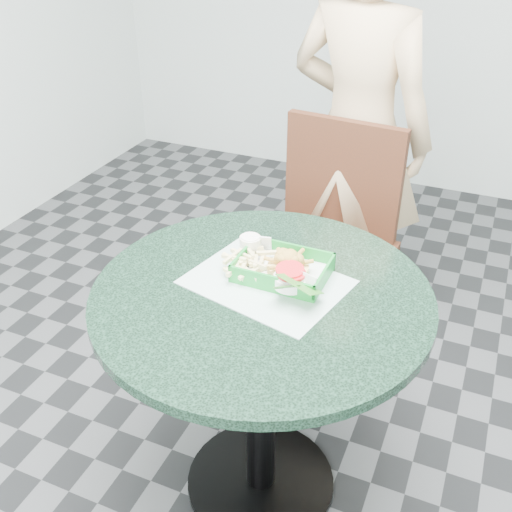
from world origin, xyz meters
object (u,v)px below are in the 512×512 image
at_px(crab_sandwich, 288,268).
at_px(diner_person, 360,115).
at_px(food_basket, 282,277).
at_px(sauce_ramekin, 250,248).
at_px(dining_chair, 331,229).
at_px(cafe_table, 261,346).

bearing_deg(crab_sandwich, diner_person, 94.08).
xyz_separation_m(diner_person, food_basket, (0.05, -0.96, -0.14)).
xyz_separation_m(crab_sandwich, sauce_ramekin, (-0.13, 0.05, 0.00)).
height_order(dining_chair, crab_sandwich, dining_chair).
bearing_deg(cafe_table, crab_sandwich, 65.42).
height_order(cafe_table, crab_sandwich, crab_sandwich).
bearing_deg(dining_chair, crab_sandwich, -77.90).
xyz_separation_m(cafe_table, crab_sandwich, (0.04, 0.09, 0.22)).
height_order(diner_person, crab_sandwich, diner_person).
relative_size(diner_person, crab_sandwich, 16.24).
relative_size(cafe_table, dining_chair, 0.96).
height_order(food_basket, sauce_ramekin, sauce_ramekin).
distance_m(crab_sandwich, sauce_ramekin, 0.14).
distance_m(cafe_table, crab_sandwich, 0.24).
xyz_separation_m(cafe_table, diner_person, (-0.03, 1.05, 0.33)).
xyz_separation_m(food_basket, sauce_ramekin, (-0.12, 0.05, 0.03)).
relative_size(cafe_table, sauce_ramekin, 14.85).
distance_m(cafe_table, sauce_ramekin, 0.28).
bearing_deg(cafe_table, food_basket, 73.36).
height_order(crab_sandwich, sauce_ramekin, crab_sandwich).
relative_size(diner_person, sauce_ramekin, 30.25).
relative_size(cafe_table, food_basket, 3.72).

